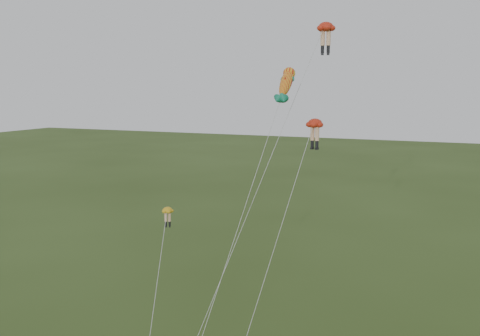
% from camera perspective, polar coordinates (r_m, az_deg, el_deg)
% --- Properties ---
extents(legs_kite_red_high, '(6.44, 12.24, 21.92)m').
position_cam_1_polar(legs_kite_red_high, '(41.40, 8.92, 13.91)').
color(legs_kite_red_high, red).
rests_on(legs_kite_red_high, ground).
extents(legs_kite_red_mid, '(3.32, 8.97, 15.02)m').
position_cam_1_polar(legs_kite_red_mid, '(36.39, 7.81, 3.95)').
color(legs_kite_red_mid, red).
rests_on(legs_kite_red_mid, ground).
extents(legs_kite_yellow, '(2.77, 7.29, 9.05)m').
position_cam_1_polar(legs_kite_yellow, '(36.48, -7.89, -5.70)').
color(legs_kite_yellow, gold).
rests_on(legs_kite_yellow, ground).
extents(fish_kite, '(4.20, 8.82, 18.76)m').
position_cam_1_polar(fish_kite, '(37.12, 4.91, 8.97)').
color(fish_kite, yellow).
rests_on(fish_kite, ground).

